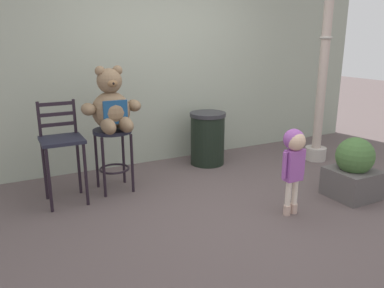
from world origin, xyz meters
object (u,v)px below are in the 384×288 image
trash_bin (208,138)px  child_walking (294,153)px  teddy_bear (112,107)px  planter_with_shrub (353,170)px  bar_stool_with_teddy (113,146)px  bar_chair_empty (62,145)px  lamppost (322,78)px

trash_bin → child_walking: bearing=-91.5°
teddy_bear → planter_with_shrub: size_ratio=1.03×
bar_stool_with_teddy → planter_with_shrub: bar_stool_with_teddy is taller
child_walking → trash_bin: child_walking is taller
bar_stool_with_teddy → child_walking: child_walking is taller
child_walking → bar_chair_empty: (-1.90, 1.32, 0.00)m
bar_chair_empty → lamppost: bearing=-2.6°
trash_bin → bar_chair_empty: bearing=-168.2°
child_walking → trash_bin: 1.75m
child_walking → planter_with_shrub: 0.93m
trash_bin → bar_stool_with_teddy: bearing=-166.7°
trash_bin → bar_chair_empty: (-1.95, -0.41, 0.26)m
child_walking → bar_chair_empty: bearing=59.1°
bar_stool_with_teddy → child_walking: size_ratio=0.83×
planter_with_shrub → child_walking: bearing=-178.8°
child_walking → planter_with_shrub: child_walking is taller
bar_chair_empty → planter_with_shrub: (2.78, -1.31, -0.32)m
teddy_bear → child_walking: (1.35, -1.37, -0.34)m
child_walking → planter_with_shrub: size_ratio=1.29×
trash_bin → lamppost: 1.74m
teddy_bear → bar_chair_empty: teddy_bear is taller
bar_stool_with_teddy → teddy_bear: bearing=-90.0°
bar_stool_with_teddy → child_walking: (1.35, -1.40, 0.11)m
teddy_bear → bar_chair_empty: (-0.55, -0.04, -0.34)m
lamppost → bar_chair_empty: bearing=177.4°
lamppost → bar_stool_with_teddy: bearing=175.4°
lamppost → trash_bin: bearing=158.9°
bar_chair_empty → bar_stool_with_teddy: bearing=7.9°
trash_bin → bar_chair_empty: bar_chair_empty is taller
lamppost → child_walking: bearing=-141.9°
bar_stool_with_teddy → lamppost: bearing=-4.6°
child_walking → bar_chair_empty: 2.32m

